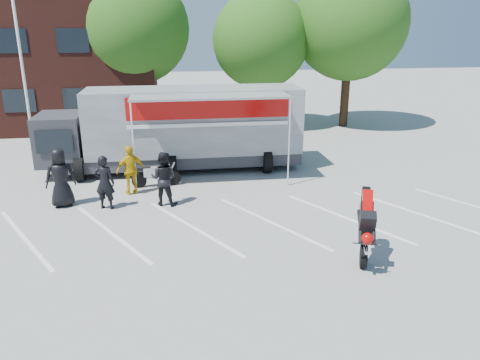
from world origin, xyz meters
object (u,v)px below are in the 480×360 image
object	(u,v)px
stunt_bike_rider	(361,254)
spectator_leather_b	(105,182)
parked_motorcycle	(157,186)
spectator_leather_a	(60,177)
tree_left	(134,29)
flagpole	(25,42)
tree_mid	(261,40)
spectator_leather_c	(164,179)
tree_right	(350,23)
spectator_hivis	(131,170)
transporter_truck	(184,169)

from	to	relation	value
stunt_bike_rider	spectator_leather_b	xyz separation A→B (m)	(-7.02, 4.41, 0.90)
parked_motorcycle	spectator_leather_a	xyz separation A→B (m)	(-3.06, -1.54, 1.00)
tree_left	spectator_leather_a	xyz separation A→B (m)	(-1.98, -12.56, -4.57)
flagpole	parked_motorcycle	size ratio (longest dim) A/B	4.30
tree_left	tree_mid	world-z (taller)	tree_left
spectator_leather_a	spectator_leather_c	bearing A→B (deg)	155.68
tree_right	spectator_leather_c	world-z (taller)	tree_right
spectator_hivis	flagpole	bearing A→B (deg)	-72.46
transporter_truck	spectator_leather_c	size ratio (longest dim) A/B	5.75
tree_right	spectator_leather_c	xyz separation A→B (m)	(-10.62, -11.45, -4.96)
transporter_truck	spectator_leather_a	bearing A→B (deg)	-138.47
tree_mid	spectator_leather_b	size ratio (longest dim) A/B	4.24
tree_right	stunt_bike_rider	distance (m)	17.85
tree_right	parked_motorcycle	distance (m)	15.63
transporter_truck	spectator_leather_c	distance (m)	4.22
spectator_leather_b	spectator_hivis	world-z (taller)	spectator_leather_b
stunt_bike_rider	spectator_hivis	distance (m)	8.53
spectator_leather_a	tree_left	bearing A→B (deg)	-116.68
parked_motorcycle	tree_mid	bearing A→B (deg)	-35.42
tree_mid	stunt_bike_rider	xyz separation A→B (m)	(-0.50, -16.43, -4.94)
spectator_leather_b	tree_right	bearing A→B (deg)	-121.27
tree_mid	spectator_leather_a	world-z (taller)	tree_mid
stunt_bike_rider	tree_mid	bearing A→B (deg)	108.06
tree_left	spectator_leather_b	bearing A→B (deg)	-92.29
stunt_bike_rider	spectator_leather_b	bearing A→B (deg)	167.66
stunt_bike_rider	spectator_leather_c	bearing A→B (deg)	158.61
spectator_hivis	transporter_truck	bearing A→B (deg)	-145.36
tree_mid	spectator_leather_c	distance (m)	13.80
flagpole	stunt_bike_rider	xyz separation A→B (m)	(10.74, -11.43, -5.05)
tree_left	spectator_leather_b	size ratio (longest dim) A/B	4.77
spectator_leather_b	spectator_leather_c	size ratio (longest dim) A/B	0.99
tree_right	spectator_leather_b	distance (m)	17.73
spectator_leather_c	spectator_hivis	world-z (taller)	spectator_leather_c
spectator_leather_a	spectator_leather_c	world-z (taller)	spectator_leather_a
tree_right	parked_motorcycle	size ratio (longest dim) A/B	4.90
flagpole	spectator_leather_b	world-z (taller)	flagpole
tree_left	stunt_bike_rider	xyz separation A→B (m)	(6.50, -17.43, -5.57)
spectator_leather_a	spectator_hivis	xyz separation A→B (m)	(2.21, 0.85, -0.11)
tree_left	transporter_truck	world-z (taller)	tree_left
stunt_bike_rider	spectator_leather_b	distance (m)	8.34
tree_mid	parked_motorcycle	size ratio (longest dim) A/B	4.13
spectator_leather_c	spectator_leather_a	bearing A→B (deg)	12.18
spectator_leather_c	stunt_bike_rider	bearing A→B (deg)	157.59
spectator_leather_b	spectator_hivis	bearing A→B (deg)	-103.67
tree_left	tree_right	size ratio (longest dim) A/B	0.95
tree_left	stunt_bike_rider	world-z (taller)	tree_left
parked_motorcycle	spectator_leather_a	size ratio (longest dim) A/B	0.93
parked_motorcycle	spectator_leather_c	world-z (taller)	spectator_leather_c
transporter_truck	flagpole	bearing A→B (deg)	155.94
spectator_leather_c	transporter_truck	bearing A→B (deg)	-82.49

